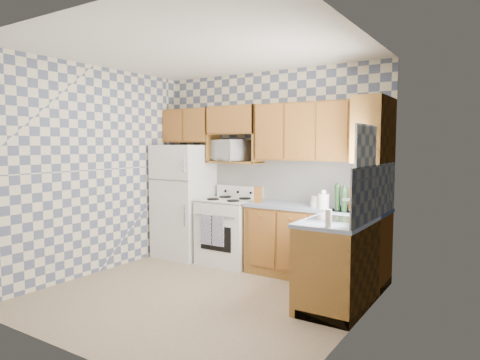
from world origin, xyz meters
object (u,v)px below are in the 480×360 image
object	(u,v)px
stove_body	(229,232)
microwave	(229,150)
refrigerator	(184,201)
electric_kettle	(324,201)

from	to	relation	value
stove_body	microwave	bearing A→B (deg)	122.42
refrigerator	stove_body	xyz separation A→B (m)	(0.80, 0.03, -0.39)
refrigerator	electric_kettle	bearing A→B (deg)	-2.31
electric_kettle	microwave	bearing A→B (deg)	170.09
microwave	electric_kettle	distance (m)	1.68
stove_body	electric_kettle	size ratio (longest dim) A/B	5.14
microwave	electric_kettle	size ratio (longest dim) A/B	3.17
refrigerator	stove_body	bearing A→B (deg)	1.78
microwave	stove_body	bearing A→B (deg)	-38.06
refrigerator	microwave	world-z (taller)	microwave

